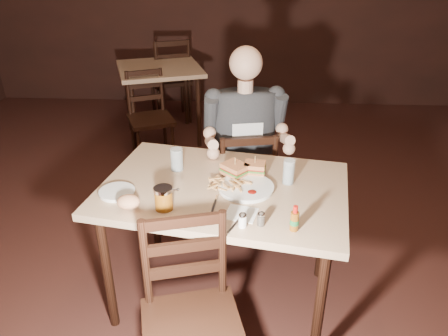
# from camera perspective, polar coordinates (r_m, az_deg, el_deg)

# --- Properties ---
(room_shell) EXTENTS (7.00, 7.00, 7.00)m
(room_shell) POSITION_cam_1_polar(r_m,az_deg,el_deg) (2.09, -4.62, 13.66)
(room_shell) COLOR black
(room_shell) RESTS_ON ground
(main_table) EXTENTS (1.38, 1.04, 0.77)m
(main_table) POSITION_cam_1_polar(r_m,az_deg,el_deg) (2.30, -0.07, -4.05)
(main_table) COLOR tan
(main_table) RESTS_ON ground
(bg_table) EXTENTS (1.02, 1.02, 0.77)m
(bg_table) POSITION_cam_1_polar(r_m,az_deg,el_deg) (4.56, -8.37, 11.87)
(bg_table) COLOR tan
(bg_table) RESTS_ON ground
(chair_far) EXTENTS (0.47, 0.50, 0.86)m
(chair_far) POSITION_cam_1_polar(r_m,az_deg,el_deg) (2.95, 2.47, -2.24)
(chair_far) COLOR black
(chair_far) RESTS_ON ground
(chair_near) EXTENTS (0.52, 0.55, 0.90)m
(chair_near) POSITION_cam_1_polar(r_m,az_deg,el_deg) (1.96, -4.13, -20.28)
(chair_near) COLOR black
(chair_near) RESTS_ON ground
(bg_chair_far) EXTENTS (0.59, 0.61, 0.96)m
(bg_chair_far) POSITION_cam_1_polar(r_m,az_deg,el_deg) (5.13, -7.06, 11.39)
(bg_chair_far) COLOR black
(bg_chair_far) RESTS_ON ground
(bg_chair_near) EXTENTS (0.53, 0.55, 0.84)m
(bg_chair_near) POSITION_cam_1_polar(r_m,az_deg,el_deg) (4.13, -9.53, 6.30)
(bg_chair_near) COLOR black
(bg_chair_near) RESTS_ON ground
(diner) EXTENTS (0.60, 0.51, 0.91)m
(diner) POSITION_cam_1_polar(r_m,az_deg,el_deg) (2.70, 2.85, 5.95)
(diner) COLOR #2B2C30
(diner) RESTS_ON chair_far
(dinner_plate) EXTENTS (0.32, 0.32, 0.02)m
(dinner_plate) POSITION_cam_1_polar(r_m,az_deg,el_deg) (2.23, 2.88, -2.64)
(dinner_plate) COLOR white
(dinner_plate) RESTS_ON main_table
(sandwich_left) EXTENTS (0.17, 0.16, 0.11)m
(sandwich_left) POSITION_cam_1_polar(r_m,az_deg,el_deg) (2.32, 1.46, 0.34)
(sandwich_left) COLOR #DD8B52
(sandwich_left) RESTS_ON dinner_plate
(sandwich_right) EXTENTS (0.12, 0.10, 0.10)m
(sandwich_right) POSITION_cam_1_polar(r_m,az_deg,el_deg) (2.34, 4.06, 0.42)
(sandwich_right) COLOR #DD8B52
(sandwich_right) RESTS_ON dinner_plate
(fries_pile) EXTENTS (0.27, 0.21, 0.04)m
(fries_pile) POSITION_cam_1_polar(r_m,az_deg,el_deg) (2.22, 0.71, -1.94)
(fries_pile) COLOR tan
(fries_pile) RESTS_ON dinner_plate
(ketchup_dollop) EXTENTS (0.05, 0.05, 0.01)m
(ketchup_dollop) POSITION_cam_1_polar(r_m,az_deg,el_deg) (2.17, 3.70, -3.14)
(ketchup_dollop) COLOR maroon
(ketchup_dollop) RESTS_ON dinner_plate
(glass_left) EXTENTS (0.08, 0.08, 0.13)m
(glass_left) POSITION_cam_1_polar(r_m,az_deg,el_deg) (2.41, -6.19, 1.12)
(glass_left) COLOR silver
(glass_left) RESTS_ON main_table
(glass_right) EXTENTS (0.07, 0.07, 0.13)m
(glass_right) POSITION_cam_1_polar(r_m,az_deg,el_deg) (2.28, 8.45, -0.47)
(glass_right) COLOR silver
(glass_right) RESTS_ON main_table
(hot_sauce) EXTENTS (0.04, 0.04, 0.12)m
(hot_sauce) POSITION_cam_1_polar(r_m,az_deg,el_deg) (1.93, 9.22, -6.48)
(hot_sauce) COLOR brown
(hot_sauce) RESTS_ON main_table
(salt_shaker) EXTENTS (0.04, 0.04, 0.07)m
(salt_shaker) POSITION_cam_1_polar(r_m,az_deg,el_deg) (1.94, 2.45, -6.85)
(salt_shaker) COLOR white
(salt_shaker) RESTS_ON main_table
(pepper_shaker) EXTENTS (0.04, 0.04, 0.06)m
(pepper_shaker) POSITION_cam_1_polar(r_m,az_deg,el_deg) (1.96, 4.86, -6.65)
(pepper_shaker) COLOR #38332D
(pepper_shaker) RESTS_ON main_table
(syrup_dispenser) EXTENTS (0.10, 0.10, 0.11)m
(syrup_dispenser) POSITION_cam_1_polar(r_m,az_deg,el_deg) (2.07, -7.89, -3.94)
(syrup_dispenser) COLOR brown
(syrup_dispenser) RESTS_ON main_table
(napkin) EXTENTS (0.17, 0.16, 0.00)m
(napkin) POSITION_cam_1_polar(r_m,az_deg,el_deg) (2.04, 2.25, -5.97)
(napkin) COLOR white
(napkin) RESTS_ON main_table
(knife) EXTENTS (0.03, 0.19, 0.00)m
(knife) POSITION_cam_1_polar(r_m,az_deg,el_deg) (2.10, -1.29, -4.89)
(knife) COLOR silver
(knife) RESTS_ON napkin
(fork) EXTENTS (0.07, 0.15, 0.00)m
(fork) POSITION_cam_1_polar(r_m,az_deg,el_deg) (1.97, 1.53, -7.28)
(fork) COLOR silver
(fork) RESTS_ON napkin
(side_plate) EXTENTS (0.20, 0.20, 0.01)m
(side_plate) POSITION_cam_1_polar(r_m,az_deg,el_deg) (2.26, -13.79, -3.14)
(side_plate) COLOR white
(side_plate) RESTS_ON main_table
(bread_roll) EXTENTS (0.12, 0.11, 0.06)m
(bread_roll) POSITION_cam_1_polar(r_m,az_deg,el_deg) (2.09, -12.38, -4.33)
(bread_roll) COLOR tan
(bread_roll) RESTS_ON side_plate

